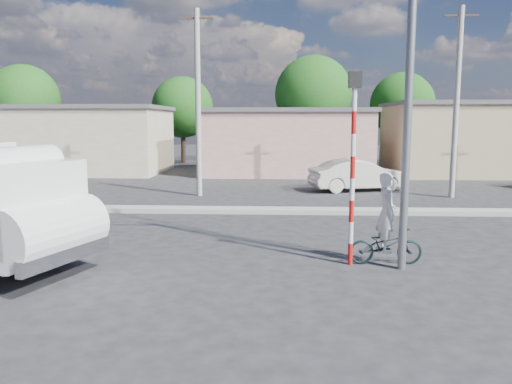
{
  "coord_description": "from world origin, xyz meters",
  "views": [
    {
      "loc": [
        1.57,
        -9.76,
        3.28
      ],
      "look_at": [
        0.9,
        4.14,
        1.3
      ],
      "focal_mm": 35.0,
      "sensor_mm": 36.0,
      "label": 1
    }
  ],
  "objects_px": {
    "traffic_pole": "(353,152)",
    "streetlight": "(403,40)",
    "cyclist": "(386,225)",
    "car_cream": "(358,175)",
    "bicycle": "(385,245)"
  },
  "relations": [
    {
      "from": "traffic_pole",
      "to": "streetlight",
      "type": "xyz_separation_m",
      "value": [
        0.94,
        -0.3,
        2.37
      ]
    },
    {
      "from": "car_cream",
      "to": "cyclist",
      "type": "bearing_deg",
      "value": 158.94
    },
    {
      "from": "traffic_pole",
      "to": "car_cream",
      "type": "bearing_deg",
      "value": 80.61
    },
    {
      "from": "traffic_pole",
      "to": "streetlight",
      "type": "relative_size",
      "value": 0.48
    },
    {
      "from": "bicycle",
      "to": "car_cream",
      "type": "height_order",
      "value": "car_cream"
    },
    {
      "from": "bicycle",
      "to": "car_cream",
      "type": "xyz_separation_m",
      "value": [
        1.25,
        12.38,
        0.3
      ]
    },
    {
      "from": "traffic_pole",
      "to": "streetlight",
      "type": "distance_m",
      "value": 2.56
    },
    {
      "from": "streetlight",
      "to": "car_cream",
      "type": "bearing_deg",
      "value": 84.97
    },
    {
      "from": "cyclist",
      "to": "streetlight",
      "type": "xyz_separation_m",
      "value": [
        0.13,
        -0.38,
        4.05
      ]
    },
    {
      "from": "bicycle",
      "to": "traffic_pole",
      "type": "bearing_deg",
      "value": 92.9
    },
    {
      "from": "bicycle",
      "to": "traffic_pole",
      "type": "height_order",
      "value": "traffic_pole"
    },
    {
      "from": "car_cream",
      "to": "streetlight",
      "type": "xyz_separation_m",
      "value": [
        -1.12,
        -12.76,
        4.22
      ]
    },
    {
      "from": "cyclist",
      "to": "car_cream",
      "type": "relative_size",
      "value": 0.4
    },
    {
      "from": "car_cream",
      "to": "traffic_pole",
      "type": "xyz_separation_m",
      "value": [
        -2.06,
        -12.46,
        1.85
      ]
    },
    {
      "from": "bicycle",
      "to": "car_cream",
      "type": "bearing_deg",
      "value": -8.67
    }
  ]
}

